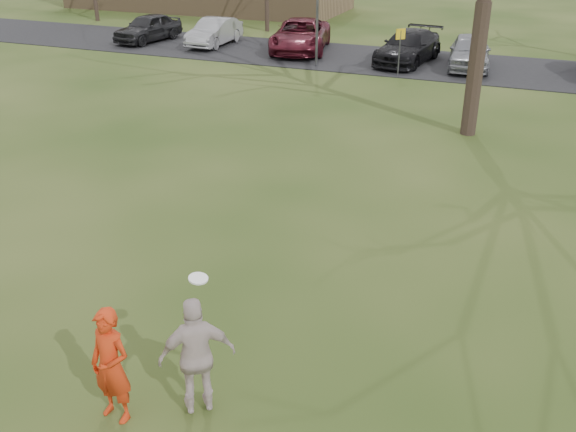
{
  "coord_description": "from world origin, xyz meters",
  "views": [
    {
      "loc": [
        4.13,
        -6.29,
        6.8
      ],
      "look_at": [
        0.0,
        4.0,
        1.5
      ],
      "focal_mm": 40.43,
      "sensor_mm": 36.0,
      "label": 1
    }
  ],
  "objects_px": {
    "car_0": "(148,28)",
    "car_1": "(214,32)",
    "car_3": "(408,47)",
    "car_2": "(301,35)",
    "catching_play": "(197,356)",
    "car_4": "(470,51)",
    "player_defender": "(111,366)"
  },
  "relations": [
    {
      "from": "car_0",
      "to": "car_2",
      "type": "xyz_separation_m",
      "value": [
        8.77,
        0.62,
        0.06
      ]
    },
    {
      "from": "car_3",
      "to": "car_0",
      "type": "bearing_deg",
      "value": -172.38
    },
    {
      "from": "player_defender",
      "to": "car_1",
      "type": "bearing_deg",
      "value": 121.38
    },
    {
      "from": "car_0",
      "to": "car_2",
      "type": "height_order",
      "value": "car_2"
    },
    {
      "from": "car_2",
      "to": "car_0",
      "type": "bearing_deg",
      "value": 171.11
    },
    {
      "from": "car_4",
      "to": "car_1",
      "type": "bearing_deg",
      "value": 170.96
    },
    {
      "from": "car_1",
      "to": "car_2",
      "type": "xyz_separation_m",
      "value": [
        4.86,
        0.25,
        0.09
      ]
    },
    {
      "from": "car_2",
      "to": "catching_play",
      "type": "relative_size",
      "value": 2.57
    },
    {
      "from": "car_2",
      "to": "car_3",
      "type": "distance_m",
      "value": 5.77
    },
    {
      "from": "car_2",
      "to": "player_defender",
      "type": "bearing_deg",
      "value": -87.82
    },
    {
      "from": "player_defender",
      "to": "car_3",
      "type": "bearing_deg",
      "value": 99.42
    },
    {
      "from": "car_0",
      "to": "car_1",
      "type": "bearing_deg",
      "value": 13.79
    },
    {
      "from": "car_1",
      "to": "car_4",
      "type": "distance_m",
      "value": 13.47
    },
    {
      "from": "car_0",
      "to": "car_4",
      "type": "distance_m",
      "value": 17.37
    },
    {
      "from": "player_defender",
      "to": "car_4",
      "type": "height_order",
      "value": "player_defender"
    },
    {
      "from": "car_0",
      "to": "car_1",
      "type": "xyz_separation_m",
      "value": [
        3.91,
        0.37,
        -0.04
      ]
    },
    {
      "from": "car_3",
      "to": "catching_play",
      "type": "relative_size",
      "value": 2.28
    },
    {
      "from": "car_1",
      "to": "car_2",
      "type": "bearing_deg",
      "value": 2.09
    },
    {
      "from": "car_4",
      "to": "catching_play",
      "type": "bearing_deg",
      "value": -98.1
    },
    {
      "from": "car_0",
      "to": "car_1",
      "type": "height_order",
      "value": "car_0"
    },
    {
      "from": "car_2",
      "to": "catching_play",
      "type": "xyz_separation_m",
      "value": [
        8.1,
        -25.34,
        0.21
      ]
    },
    {
      "from": "car_2",
      "to": "car_4",
      "type": "distance_m",
      "value": 8.64
    },
    {
      "from": "car_1",
      "to": "car_3",
      "type": "bearing_deg",
      "value": -2.85
    },
    {
      "from": "player_defender",
      "to": "catching_play",
      "type": "bearing_deg",
      "value": 31.84
    },
    {
      "from": "catching_play",
      "to": "car_2",
      "type": "bearing_deg",
      "value": 107.72
    },
    {
      "from": "car_2",
      "to": "car_4",
      "type": "bearing_deg",
      "value": -17.9
    },
    {
      "from": "car_2",
      "to": "car_4",
      "type": "relative_size",
      "value": 1.28
    },
    {
      "from": "car_0",
      "to": "car_4",
      "type": "xyz_separation_m",
      "value": [
        17.37,
        -0.12,
        0.02
      ]
    },
    {
      "from": "car_0",
      "to": "car_2",
      "type": "distance_m",
      "value": 8.79
    },
    {
      "from": "car_3",
      "to": "car_4",
      "type": "height_order",
      "value": "car_4"
    },
    {
      "from": "car_2",
      "to": "catching_play",
      "type": "distance_m",
      "value": 26.61
    },
    {
      "from": "catching_play",
      "to": "car_4",
      "type": "bearing_deg",
      "value": 88.82
    }
  ]
}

